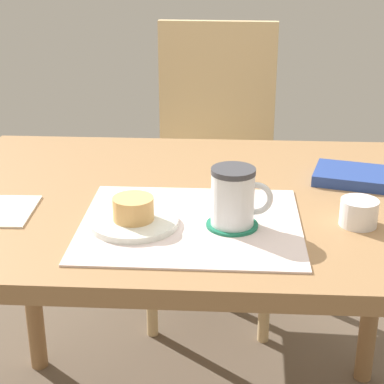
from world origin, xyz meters
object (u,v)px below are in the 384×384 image
pastry_plate (134,222)px  small_book (357,176)px  dining_table (192,230)px  sugar_bowl (359,213)px  coffee_mug (234,196)px  pastry (133,208)px  wooden_chair (214,159)px

pastry_plate → small_book: (0.45, 0.26, 0.00)m
dining_table → pastry_plate: pastry_plate is taller
pastry_plate → small_book: small_book is taller
pastry_plate → sugar_bowl: sugar_bowl is taller
pastry_plate → sugar_bowl: bearing=4.7°
dining_table → sugar_bowl: bearing=-22.3°
pastry_plate → coffee_mug: bearing=2.1°
sugar_bowl → small_book: sugar_bowl is taller
pastry → coffee_mug: coffee_mug is taller
coffee_mug → small_book: coffee_mug is taller
sugar_bowl → pastry: bearing=-175.3°
sugar_bowl → small_book: bearing=80.5°
pastry → coffee_mug: 0.19m
wooden_chair → sugar_bowl: wooden_chair is taller
pastry_plate → coffee_mug: 0.19m
coffee_mug → pastry_plate: bearing=-177.9°
pastry_plate → pastry: pastry is taller
wooden_chair → pastry_plate: size_ratio=5.74×
sugar_bowl → small_book: size_ratio=0.39×
small_book → pastry: bearing=-135.6°
coffee_mug → dining_table: bearing=118.3°
pastry_plate → sugar_bowl: (0.41, 0.03, 0.02)m
wooden_chair → coffee_mug: size_ratio=8.33×
wooden_chair → small_book: wooden_chair is taller
pastry → sugar_bowl: (0.41, 0.03, -0.01)m
pastry → small_book: 0.52m
wooden_chair → coffee_mug: (0.06, -0.92, 0.25)m
pastry → wooden_chair: bearing=82.2°
dining_table → coffee_mug: size_ratio=9.43×
coffee_mug → small_book: 0.37m
dining_table → pastry: 0.23m
dining_table → pastry: size_ratio=14.16×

